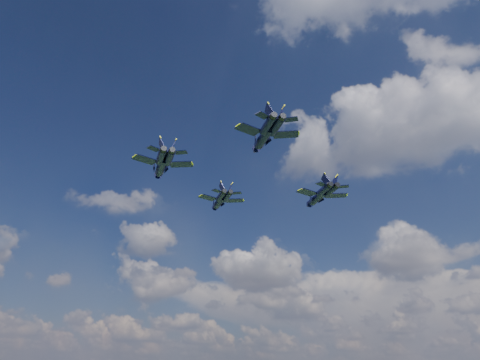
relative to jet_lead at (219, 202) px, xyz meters
name	(u,v)px	position (x,y,z in m)	size (l,w,h in m)	color
jet_lead	(219,202)	(0.00, 0.00, 0.00)	(12.97, 11.80, 3.38)	black
jet_left	(161,167)	(2.27, -22.92, -0.32)	(14.00, 12.63, 3.64)	black
jet_right	(317,197)	(22.46, 5.83, -1.62)	(13.77, 12.86, 3.63)	black
jet_slot	(263,138)	(24.74, -21.92, -0.05)	(13.34, 12.64, 3.54)	black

